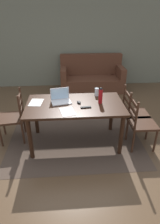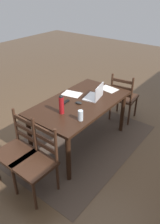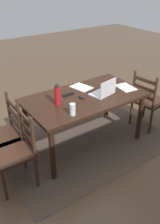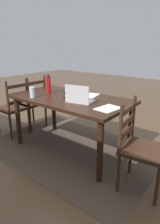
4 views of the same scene
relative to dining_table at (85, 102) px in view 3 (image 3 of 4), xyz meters
name	(u,v)px [view 3 (image 3 of 4)]	position (x,y,z in m)	size (l,w,h in m)	color
ground_plane	(84,142)	(0.00, 0.00, -0.68)	(14.00, 14.00, 0.00)	brown
area_rug	(84,142)	(0.00, 0.00, -0.68)	(2.42, 1.66, 0.01)	#47382D
dining_table	(85,102)	(0.00, 0.00, 0.00)	(1.62, 0.90, 0.78)	black
chair_right_near	(4,136)	(1.10, -0.18, -0.22)	(0.45, 0.45, 0.95)	#3D2316
chair_right_far	(15,151)	(1.10, 0.18, -0.22)	(0.45, 0.45, 0.95)	#3D2316
chair_left_far	(148,101)	(-1.10, 0.19, -0.22)	(0.49, 0.49, 0.95)	#3D2316
laptop	(104,91)	(-0.24, 0.12, 0.15)	(0.36, 0.28, 0.23)	silver
water_bottle	(57,94)	(0.43, 0.01, 0.24)	(0.07, 0.07, 0.28)	#A81419
drinking_glass	(73,109)	(0.41, 0.32, 0.17)	(0.07, 0.07, 0.14)	silver
computer_mouse	(82,97)	(0.07, 0.02, 0.11)	(0.06, 0.10, 0.03)	black
tv_remote	(68,94)	(0.17, -0.15, 0.11)	(0.04, 0.17, 0.02)	black
paper_stack_left	(81,87)	(-0.13, -0.26, 0.10)	(0.21, 0.30, 0.00)	white
paper_stack_right	(126,87)	(-0.65, 0.11, 0.10)	(0.21, 0.30, 0.00)	white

